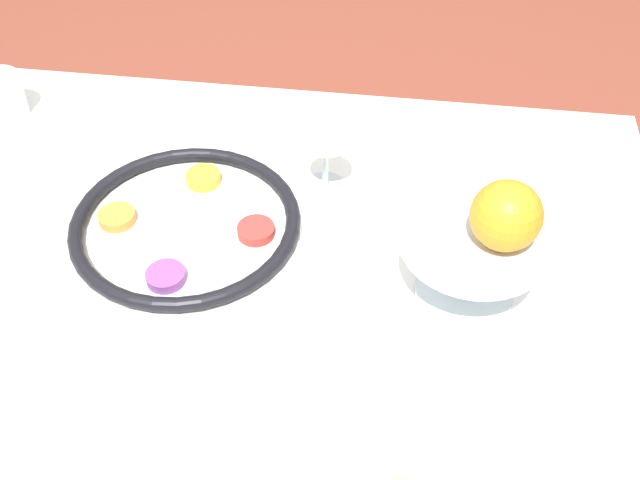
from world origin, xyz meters
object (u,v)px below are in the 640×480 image
object	(u,v)px
fruit_stand	(473,244)
orange_fruit	(506,216)
bread_plate	(445,451)
wine_glass	(326,127)
cup_near	(2,96)
napkin_roll	(288,400)
seder_plate	(186,225)

from	to	relation	value
fruit_stand	orange_fruit	size ratio (longest dim) A/B	2.20
bread_plate	wine_glass	bearing A→B (deg)	113.91
wine_glass	orange_fruit	xyz separation A→B (m)	(0.22, -0.20, 0.05)
wine_glass	cup_near	distance (m)	0.55
wine_glass	bread_plate	bearing A→B (deg)	-66.09
napkin_roll	bread_plate	bearing A→B (deg)	-9.94
seder_plate	orange_fruit	bearing A→B (deg)	-11.21
wine_glass	napkin_roll	bearing A→B (deg)	-88.72
napkin_roll	seder_plate	bearing A→B (deg)	125.41
bread_plate	napkin_roll	distance (m)	0.17
napkin_roll	cup_near	distance (m)	0.73
napkin_roll	cup_near	size ratio (longest dim) A/B	2.27
wine_glass	napkin_roll	world-z (taller)	wine_glass
wine_glass	orange_fruit	world-z (taller)	orange_fruit
seder_plate	fruit_stand	world-z (taller)	fruit_stand
orange_fruit	bread_plate	xyz separation A→B (m)	(-0.04, -0.21, -0.15)
seder_plate	fruit_stand	bearing A→B (deg)	-8.74
fruit_stand	cup_near	size ratio (longest dim) A/B	2.51
cup_near	wine_glass	bearing A→B (deg)	-11.71
napkin_roll	cup_near	bearing A→B (deg)	138.15
wine_glass	fruit_stand	distance (m)	0.27
bread_plate	cup_near	size ratio (longest dim) A/B	2.40
fruit_stand	cup_near	xyz separation A→B (m)	(-0.73, 0.29, -0.05)
seder_plate	bread_plate	distance (m)	0.45
cup_near	seder_plate	bearing A→B (deg)	-32.48
fruit_stand	bread_plate	world-z (taller)	fruit_stand
cup_near	napkin_roll	bearing A→B (deg)	-41.85
seder_plate	napkin_roll	distance (m)	0.31
seder_plate	orange_fruit	distance (m)	0.43
bread_plate	napkin_roll	xyz separation A→B (m)	(-0.17, 0.03, 0.01)
napkin_roll	cup_near	xyz separation A→B (m)	(-0.54, 0.49, 0.01)
orange_fruit	bread_plate	size ratio (longest dim) A/B	0.48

